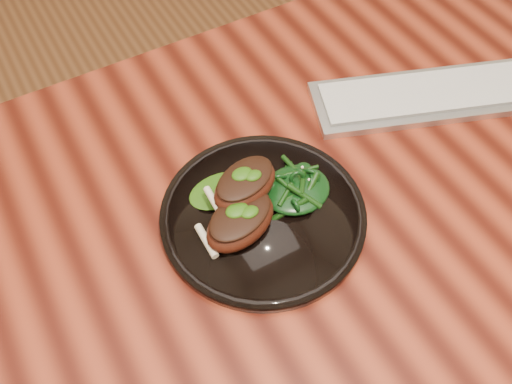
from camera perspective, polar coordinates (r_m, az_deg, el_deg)
desk at (r=0.86m, az=2.74°, el=-4.72°), size 1.60×0.80×0.75m
plate at (r=0.77m, az=0.72°, el=-2.35°), size 0.28×0.28×0.02m
lamb_chop_front at (r=0.73m, az=-1.63°, el=-2.87°), size 0.12×0.10×0.05m
lamb_chop_back at (r=0.75m, az=-1.16°, el=0.81°), size 0.11×0.09×0.04m
herb_smear at (r=0.79m, az=-3.65°, el=0.15°), size 0.09×0.06×0.01m
greens_heap at (r=0.78m, az=4.07°, el=0.53°), size 0.10×0.09×0.04m
keyboard at (r=0.97m, az=17.17°, el=9.25°), size 0.40×0.24×0.02m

